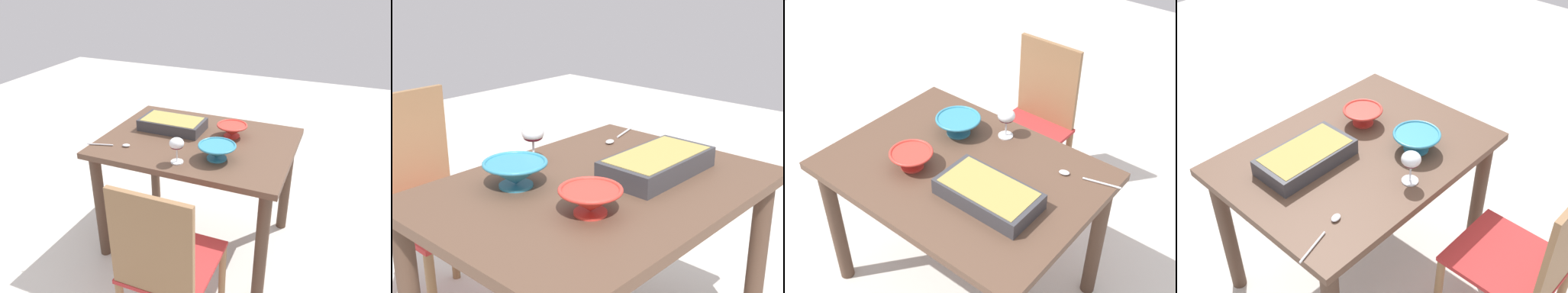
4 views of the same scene
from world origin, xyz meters
TOP-DOWN VIEW (x-y plane):
  - ground_plane at (0.00, 0.00)m, footprint 8.00×8.00m
  - dining_table at (0.00, 0.00)m, footprint 1.11×0.82m
  - chair at (0.16, -0.77)m, footprint 0.38×0.43m
  - wine_glass at (0.00, -0.29)m, footprint 0.08×0.08m
  - casserole_dish at (-0.20, 0.09)m, footprint 0.39×0.21m
  - mixing_bowl at (0.18, -0.18)m, footprint 0.20×0.20m
  - small_bowl at (0.17, 0.12)m, footprint 0.18×0.18m
  - serving_spoon at (-0.40, -0.25)m, footprint 0.25×0.09m

SIDE VIEW (x-z plane):
  - ground_plane at x=0.00m, z-range 0.00..0.00m
  - chair at x=0.16m, z-range 0.03..0.95m
  - dining_table at x=0.00m, z-range 0.24..0.97m
  - serving_spoon at x=-0.40m, z-range 0.73..0.74m
  - casserole_dish at x=-0.20m, z-range 0.73..0.80m
  - small_bowl at x=0.17m, z-range 0.73..0.81m
  - mixing_bowl at x=0.18m, z-range 0.73..0.82m
  - wine_glass at x=0.00m, z-range 0.76..0.90m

